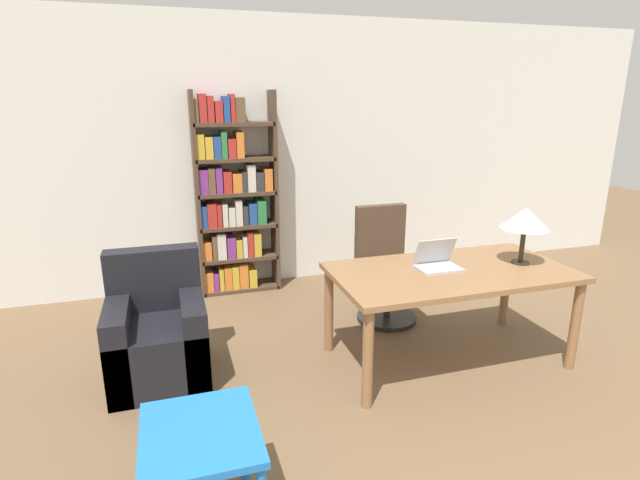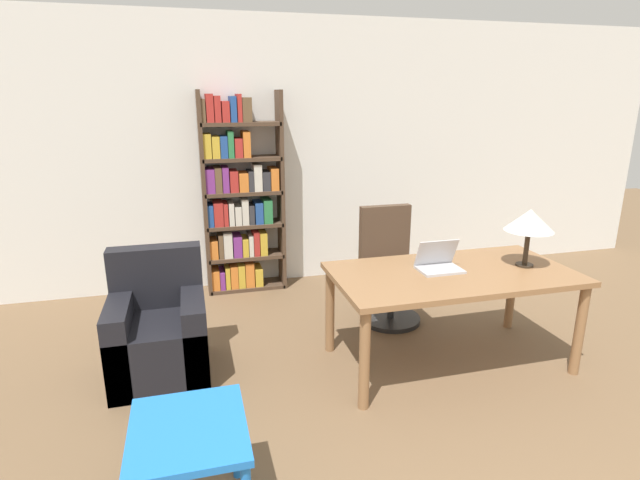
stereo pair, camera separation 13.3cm
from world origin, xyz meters
TOP-DOWN VIEW (x-y plane):
  - wall_back at (0.00, 4.53)m, footprint 8.00×0.06m
  - desk at (0.40, 2.44)m, footprint 1.73×0.90m
  - laptop at (0.32, 2.50)m, footprint 0.31×0.22m
  - table_lamp at (0.98, 2.41)m, footprint 0.35×0.35m
  - office_chair at (0.27, 3.27)m, footprint 0.53×0.53m
  - side_table_blue at (-1.47, 1.40)m, footprint 0.51×0.57m
  - armchair at (-1.67, 2.83)m, footprint 0.66×0.69m
  - bookshelf at (-0.92, 4.34)m, footprint 0.79×0.28m

SIDE VIEW (x-z plane):
  - armchair at x=-1.67m, z-range -0.14..0.74m
  - side_table_blue at x=-1.47m, z-range 0.18..0.70m
  - office_chair at x=0.27m, z-range -0.05..0.96m
  - desk at x=0.40m, z-range 0.28..1.00m
  - laptop at x=0.32m, z-range 0.66..0.88m
  - bookshelf at x=-0.92m, z-range -0.06..1.93m
  - table_lamp at x=0.98m, z-range 0.85..1.28m
  - wall_back at x=0.00m, z-range 0.00..2.70m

